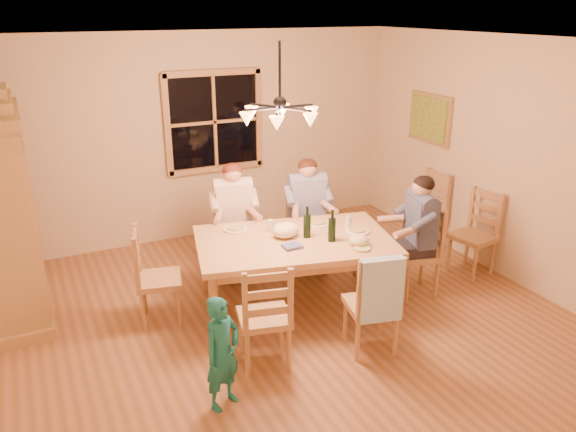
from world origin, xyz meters
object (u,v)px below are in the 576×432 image
chair_end_right (415,266)px  chair_spare_front (472,249)px  armoire (0,218)px  chair_far_right (307,242)px  chair_near_left (264,332)px  chandelier (280,113)px  wine_bottle_a (307,222)px  chair_far_left (235,248)px  adult_plaid_man (307,200)px  chair_near_right (370,319)px  chair_end_left (161,293)px  chair_spare_back (423,224)px  dining_table (294,248)px  child (222,353)px  wine_bottle_b (332,226)px  adult_woman (234,205)px  adult_slate_man (419,221)px

chair_end_right → chair_spare_front: same height
armoire → chair_spare_front: 5.10m
chair_far_right → chair_near_left: same height
chandelier → wine_bottle_a: 1.21m
chair_far_left → chair_spare_front: same height
chair_far_left → adult_plaid_man: adult_plaid_man is taller
chair_near_right → chair_end_right: 1.28m
chair_far_left → chair_end_left: same height
chair_far_left → chair_spare_front: (2.50, -1.22, 0.00)m
chandelier → chair_spare_back: bearing=18.8°
chair_far_left → chair_spare_back: size_ratio=1.00×
dining_table → child: 1.69m
dining_table → wine_bottle_b: (0.31, -0.21, 0.26)m
chandelier → chair_near_right: chandelier is taller
chair_near_left → wine_bottle_b: wine_bottle_b is taller
wine_bottle_b → chair_far_left: bearing=115.6°
armoire → wine_bottle_b: armoire is taller
chandelier → wine_bottle_b: size_ratio=2.33×
chandelier → dining_table: chandelier is taller
chair_near_left → wine_bottle_a: wine_bottle_a is taller
dining_table → chair_far_right: size_ratio=2.21×
child → chair_spare_front: size_ratio=0.96×
chair_end_right → adult_plaid_man: bearing=46.6°
chair_spare_front → chair_spare_back: (0.00, 0.90, 0.00)m
chair_far_left → chair_end_left: size_ratio=1.00×
chair_far_right → chair_end_right: (0.75, -1.13, 0.00)m
dining_table → chair_near_right: size_ratio=2.21×
chair_spare_front → chair_spare_back: bearing=-11.0°
dining_table → wine_bottle_b: bearing=-33.6°
child → chair_spare_front: chair_spare_front is taller
chair_near_left → chair_end_left: bearing=133.3°
chandelier → chair_near_left: size_ratio=0.78×
adult_woman → wine_bottle_a: bearing=124.6°
chair_near_left → chair_spare_front: bearing=24.3°
dining_table → chair_near_left: chair_near_left is taller
wine_bottle_a → child: (-1.34, -1.16, -0.45)m
chair_near_left → adult_plaid_man: adult_plaid_man is taller
chandelier → chair_end_right: (1.55, -0.16, -1.77)m
chair_spare_back → chair_far_left: bearing=78.2°
chair_near_left → chair_spare_front: (2.91, 0.59, 0.00)m
chair_far_left → adult_plaid_man: (0.85, -0.20, 0.54)m
chair_end_right → adult_woman: 2.15m
dining_table → adult_slate_man: 1.38m
dining_table → chair_far_left: (-0.27, 1.02, -0.36)m
chair_far_left → adult_woman: size_ratio=1.13×
chandelier → chair_end_right: chandelier is taller
chair_spare_front → chair_far_left: bearing=52.9°
chair_far_left → adult_plaid_man: bearing=180.0°
adult_plaid_man → adult_slate_man: (0.75, -1.13, 0.00)m
chair_far_left → chair_near_left: 1.86m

